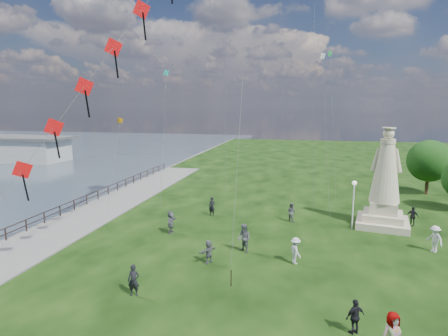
% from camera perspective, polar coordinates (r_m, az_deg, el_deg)
% --- Properties ---
extents(waterfront, '(200.00, 200.00, 1.51)m').
position_cam_1_polar(waterfront, '(32.45, -25.24, -8.53)').
color(waterfront, '#32404B').
rests_on(waterfront, ground).
extents(statue, '(4.46, 4.46, 7.83)m').
position_cam_1_polar(statue, '(31.93, 23.27, -3.06)').
color(statue, beige).
rests_on(statue, ground).
extents(lamppost, '(0.35, 0.35, 3.82)m').
position_cam_1_polar(lamppost, '(30.40, 19.17, -3.81)').
color(lamppost, silver).
rests_on(lamppost, ground).
extents(person_0, '(0.63, 0.45, 1.63)m').
position_cam_1_polar(person_0, '(20.11, -13.61, -16.31)').
color(person_0, black).
rests_on(person_0, ground).
extents(person_1, '(1.07, 1.03, 1.90)m').
position_cam_1_polar(person_1, '(24.78, 3.08, -10.65)').
color(person_1, '#595960').
rests_on(person_1, ground).
extents(person_2, '(1.00, 1.18, 1.63)m').
position_cam_1_polar(person_2, '(23.55, 10.86, -12.26)').
color(person_2, silver).
rests_on(person_2, ground).
extents(person_3, '(1.01, 0.87, 1.54)m').
position_cam_1_polar(person_3, '(17.69, 19.36, -20.59)').
color(person_3, black).
rests_on(person_3, ground).
extents(person_4, '(1.05, 0.91, 1.83)m').
position_cam_1_polar(person_4, '(16.75, 24.20, -22.19)').
color(person_4, '#595960').
rests_on(person_4, ground).
extents(person_5, '(0.84, 1.66, 1.73)m').
position_cam_1_polar(person_5, '(28.58, -8.10, -8.13)').
color(person_5, '#595960').
rests_on(person_5, ground).
extents(person_6, '(0.69, 0.55, 1.67)m').
position_cam_1_polar(person_6, '(32.57, -1.85, -5.88)').
color(person_6, black).
rests_on(person_6, ground).
extents(person_7, '(0.89, 0.85, 1.57)m').
position_cam_1_polar(person_7, '(31.55, 10.23, -6.64)').
color(person_7, '#595960').
rests_on(person_7, ground).
extents(person_8, '(1.14, 1.28, 1.78)m').
position_cam_1_polar(person_8, '(28.37, 29.44, -9.40)').
color(person_8, silver).
rests_on(person_8, ground).
extents(person_9, '(1.01, 0.91, 1.56)m').
position_cam_1_polar(person_9, '(33.51, 26.79, -6.59)').
color(person_9, black).
rests_on(person_9, ground).
extents(person_11, '(1.18, 1.45, 1.45)m').
position_cam_1_polar(person_11, '(23.25, -2.36, -12.63)').
color(person_11, '#595960').
rests_on(person_11, ground).
extents(red_kite_train, '(11.17, 9.35, 19.81)m').
position_cam_1_polar(red_kite_train, '(22.81, -16.88, 16.29)').
color(red_kite_train, black).
rests_on(red_kite_train, ground).
extents(small_kites, '(30.50, 16.08, 32.35)m').
position_cam_1_polar(small_kites, '(38.09, 8.39, 18.25)').
color(small_kites, '#1CA89D').
rests_on(small_kites, ground).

